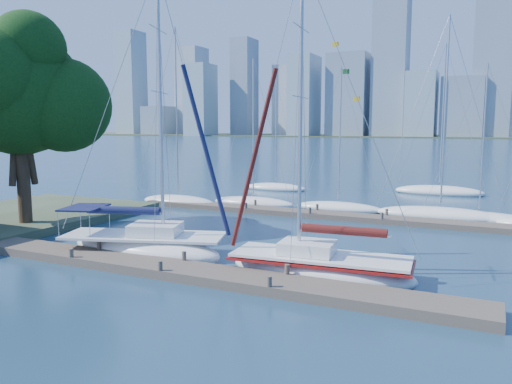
% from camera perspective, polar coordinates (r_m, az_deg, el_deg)
% --- Properties ---
extents(ground, '(700.00, 700.00, 0.00)m').
position_cam_1_polar(ground, '(22.36, -9.47, -9.22)').
color(ground, '#17334A').
rests_on(ground, ground).
extents(near_dock, '(26.00, 2.00, 0.40)m').
position_cam_1_polar(near_dock, '(22.30, -9.49, -8.73)').
color(near_dock, brown).
rests_on(near_dock, ground).
extents(far_dock, '(30.00, 1.80, 0.36)m').
position_cam_1_polar(far_dock, '(35.63, 8.11, -2.62)').
color(far_dock, brown).
rests_on(far_dock, ground).
extents(far_shore, '(800.00, 100.00, 1.50)m').
position_cam_1_polar(far_shore, '(337.81, 23.37, 5.80)').
color(far_shore, '#38472D').
rests_on(far_shore, ground).
extents(tree, '(10.07, 9.17, 12.95)m').
position_cam_1_polar(tree, '(33.61, -25.54, 10.56)').
color(tree, '#312115').
rests_on(tree, ground).
extents(sailboat_navy, '(9.10, 5.34, 14.36)m').
position_cam_1_polar(sailboat_navy, '(25.68, -12.68, -4.55)').
color(sailboat_navy, white).
rests_on(sailboat_navy, ground).
extents(sailboat_maroon, '(8.32, 3.32, 13.63)m').
position_cam_1_polar(sailboat_maroon, '(21.57, 7.32, -6.79)').
color(sailboat_maroon, white).
rests_on(sailboat_maroon, ground).
extents(bg_boat_0, '(7.09, 4.79, 14.61)m').
position_cam_1_polar(bg_boat_0, '(41.80, -8.86, -0.99)').
color(bg_boat_0, white).
rests_on(bg_boat_0, ground).
extents(bg_boat_1, '(7.40, 3.65, 12.04)m').
position_cam_1_polar(bg_boat_1, '(40.77, -0.31, -1.18)').
color(bg_boat_1, white).
rests_on(bg_boat_1, ground).
extents(bg_boat_2, '(7.09, 3.82, 11.13)m').
position_cam_1_polar(bg_boat_2, '(38.88, 9.41, -1.74)').
color(bg_boat_2, white).
rests_on(bg_boat_2, ground).
extents(bg_boat_3, '(9.04, 5.62, 14.16)m').
position_cam_1_polar(bg_boat_3, '(37.29, 20.30, -2.42)').
color(bg_boat_3, white).
rests_on(bg_boat_3, ground).
extents(bg_boat_4, '(7.38, 2.53, 10.80)m').
position_cam_1_polar(bg_boat_4, '(37.27, 24.12, -2.71)').
color(bg_boat_4, white).
rests_on(bg_boat_4, ground).
extents(bg_boat_6, '(6.78, 4.45, 11.54)m').
position_cam_1_polar(bg_boat_6, '(50.70, 2.27, 0.52)').
color(bg_boat_6, white).
rests_on(bg_boat_6, ground).
extents(bg_boat_7, '(8.52, 4.70, 14.37)m').
position_cam_1_polar(bg_boat_7, '(50.48, 20.20, 0.09)').
color(bg_boat_7, white).
rests_on(bg_boat_7, ground).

